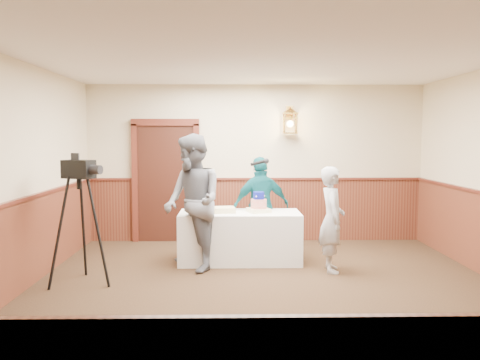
% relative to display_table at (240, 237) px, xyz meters
% --- Properties ---
extents(ground, '(7.00, 7.00, 0.00)m').
position_rel_display_table_xyz_m(ground, '(0.31, -1.90, -0.38)').
color(ground, black).
rests_on(ground, ground).
extents(room_shell, '(6.02, 7.02, 2.81)m').
position_rel_display_table_xyz_m(room_shell, '(0.26, -1.45, 1.15)').
color(room_shell, beige).
rests_on(room_shell, ground).
extents(display_table, '(1.80, 0.80, 0.75)m').
position_rel_display_table_xyz_m(display_table, '(0.00, 0.00, 0.00)').
color(display_table, white).
rests_on(display_table, ground).
extents(tiered_cake, '(0.37, 0.37, 0.31)m').
position_rel_display_table_xyz_m(tiered_cake, '(0.28, -0.00, 0.49)').
color(tiered_cake, '#F7EEB9').
rests_on(tiered_cake, display_table).
extents(sheet_cake_yellow, '(0.42, 0.35, 0.08)m').
position_rel_display_table_xyz_m(sheet_cake_yellow, '(-0.27, -0.02, 0.41)').
color(sheet_cake_yellow, '#D0C07C').
rests_on(sheet_cake_yellow, display_table).
extents(sheet_cake_green, '(0.29, 0.25, 0.06)m').
position_rel_display_table_xyz_m(sheet_cake_green, '(-0.67, 0.15, 0.41)').
color(sheet_cake_green, '#8FCA8E').
rests_on(sheet_cake_green, display_table).
extents(interviewer, '(1.64, 1.17, 1.92)m').
position_rel_display_table_xyz_m(interviewer, '(-0.67, -0.47, 0.59)').
color(interviewer, slate).
rests_on(interviewer, ground).
extents(baker, '(0.38, 0.55, 1.47)m').
position_rel_display_table_xyz_m(baker, '(1.27, -0.58, 0.36)').
color(baker, '#A4A5AA').
rests_on(baker, ground).
extents(assistant_p, '(0.99, 0.62, 1.56)m').
position_rel_display_table_xyz_m(assistant_p, '(0.34, 0.38, 0.41)').
color(assistant_p, '#0E535A').
rests_on(assistant_p, ground).
extents(tv_camera_rig, '(0.62, 0.58, 1.58)m').
position_rel_display_table_xyz_m(tv_camera_rig, '(-2.04, -1.12, 0.34)').
color(tv_camera_rig, black).
rests_on(tv_camera_rig, ground).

